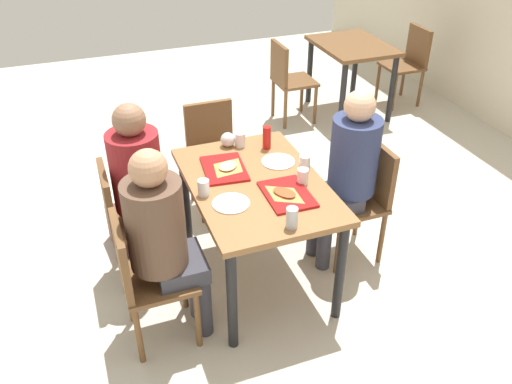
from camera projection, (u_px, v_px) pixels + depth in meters
ground_plane at (256, 275)px, 3.72m from camera, size 10.00×10.00×0.02m
main_table at (256, 195)px, 3.35m from camera, size 1.18×0.80×0.76m
chair_near_left at (126, 216)px, 3.45m from camera, size 0.40×0.40×0.85m
chair_near_right at (143, 274)px, 2.98m from camera, size 0.40×0.40×0.85m
chair_far_side at (363, 193)px, 3.67m from camera, size 0.40×0.40×0.85m
chair_left_end at (213, 148)px, 4.21m from camera, size 0.40×0.40×0.85m
person_in_red at (143, 179)px, 3.35m from camera, size 0.32×0.42×1.26m
person_in_brown_jacket at (163, 233)px, 2.89m from camera, size 0.32×0.42×1.26m
person_far_side at (348, 166)px, 3.50m from camera, size 0.32×0.42×1.26m
tray_red_near at (224, 169)px, 3.42m from camera, size 0.38×0.30×0.02m
tray_red_far at (287, 194)px, 3.17m from camera, size 0.37×0.27×0.02m
paper_plate_center at (278, 162)px, 3.50m from camera, size 0.22×0.22×0.01m
paper_plate_near_edge at (231, 203)px, 3.09m from camera, size 0.22×0.22×0.01m
pizza_slice_a at (228, 167)px, 3.40m from camera, size 0.25×0.25×0.02m
pizza_slice_b at (284, 193)px, 3.14m from camera, size 0.25×0.22×0.02m
plastic_cup_a at (305, 163)px, 3.39m from camera, size 0.07×0.07×0.10m
plastic_cup_b at (204, 188)px, 3.15m from camera, size 0.07×0.07×0.10m
plastic_cup_c at (240, 140)px, 3.66m from camera, size 0.07×0.07×0.10m
plastic_cup_d at (303, 177)px, 3.25m from camera, size 0.07×0.07×0.10m
soda_can at (292, 218)px, 2.88m from camera, size 0.07×0.07×0.12m
condiment_bottle at (267, 138)px, 3.62m from camera, size 0.06×0.06×0.16m
foil_bundle at (228, 140)px, 3.66m from camera, size 0.10×0.10×0.10m
handbag at (123, 230)px, 3.91m from camera, size 0.33×0.19×0.28m
background_table at (352, 56)px, 5.65m from camera, size 0.90×0.70×0.76m
background_chair_near at (287, 77)px, 5.51m from camera, size 0.40×0.40×0.85m
background_chair_far at (409, 60)px, 5.93m from camera, size 0.40×0.40×0.85m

